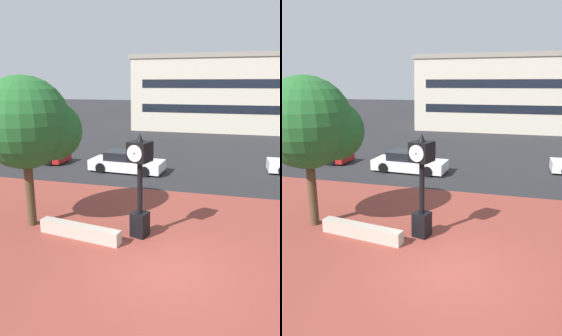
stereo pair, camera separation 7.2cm
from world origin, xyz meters
The scene contains 8 objects.
ground_plane centered at (0.00, 0.00, 0.00)m, with size 200.00×200.00×0.00m, color #262628.
plaza_brick_paving centered at (0.00, 1.72, 0.00)m, with size 44.00×11.43×0.01m, color brown.
planter_wall centered at (-3.44, 1.32, 0.25)m, with size 3.20×0.40×0.50m, color #ADA393.
street_clock centered at (-1.39, 2.04, 2.00)m, with size 0.85×0.87×3.77m.
plaza_tree centered at (-5.55, 2.01, 3.92)m, with size 3.66×3.40×5.71m.
car_street_near centered at (-11.58, 11.60, 0.57)m, with size 4.50×2.01×1.28m.
car_street_far centered at (-4.62, 10.64, 0.57)m, with size 4.69×2.09×1.28m.
civic_building centered at (4.03, 34.42, 4.29)m, with size 28.03×11.68×8.57m.
Camera 1 is at (1.52, -8.69, 5.39)m, focal length 35.48 mm.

